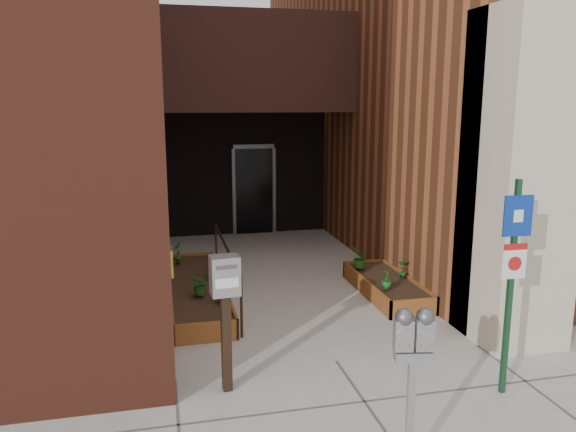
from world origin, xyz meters
TOP-DOWN VIEW (x-y plane):
  - ground at (0.00, 0.00)m, footprint 80.00×80.00m
  - architecture at (-0.18, 6.89)m, footprint 20.00×14.60m
  - planter_left at (-1.55, 2.70)m, footprint 0.90×3.60m
  - planter_right at (1.60, 2.20)m, footprint 0.80×2.20m
  - handrail at (-1.05, 2.65)m, footprint 0.04×3.34m
  - parking_meter at (-0.04, -2.18)m, footprint 0.35×0.19m
  - sign_post at (1.58, -1.17)m, footprint 0.33×0.08m
  - payment_dropbox at (-1.43, -0.40)m, footprint 0.33×0.26m
  - shrub_left_a at (-1.54, 2.06)m, footprint 0.44×0.44m
  - shrub_left_b at (-1.25, 1.73)m, footprint 0.30×0.30m
  - shrub_left_c at (-1.25, 3.01)m, footprint 0.24×0.24m
  - shrub_left_d at (-1.80, 3.90)m, footprint 0.24×0.24m
  - shrub_right_a at (1.38, 1.67)m, footprint 0.18×0.18m
  - shrub_right_b at (1.85, 2.10)m, footprint 0.22×0.22m
  - shrub_right_c at (1.35, 2.82)m, footprint 0.43×0.43m

SIDE VIEW (x-z plane):
  - ground at x=0.00m, z-range 0.00..0.00m
  - planter_left at x=-1.55m, z-range -0.02..0.28m
  - planter_right at x=1.60m, z-range -0.02..0.28m
  - shrub_right_a at x=1.38m, z-range 0.30..0.60m
  - shrub_right_b at x=1.85m, z-range 0.30..0.65m
  - shrub_left_a at x=-1.54m, z-range 0.30..0.65m
  - shrub_left_c at x=-1.25m, z-range 0.30..0.66m
  - shrub_right_c at x=1.35m, z-range 0.30..0.68m
  - shrub_left_d at x=-1.80m, z-range 0.30..0.70m
  - shrub_left_b at x=-1.25m, z-range 0.30..0.71m
  - handrail at x=-1.05m, z-range 0.30..1.20m
  - payment_dropbox at x=-1.43m, z-range 0.35..1.93m
  - parking_meter at x=-0.04m, z-range 0.42..1.94m
  - sign_post at x=1.58m, z-range 0.28..2.70m
  - architecture at x=-0.18m, z-range -0.02..9.98m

